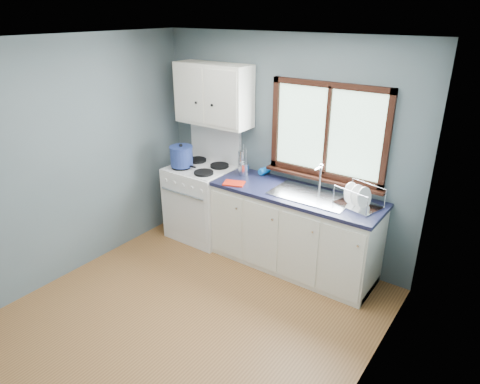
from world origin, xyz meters
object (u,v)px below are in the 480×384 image
Objects in this scene: sink at (310,201)px; stockpot at (181,156)px; thermos at (241,163)px; gas_range at (202,200)px; utensil_crock at (244,169)px; base_cabinets at (293,234)px; skillet at (182,164)px; dish_rack at (358,200)px.

stockpot is at bearing -174.12° from sink.
thermos is at bearing 174.17° from sink.
gas_range is 0.77m from utensil_crock.
base_cabinets is 5.26× the size of skillet.
thermos is 1.45m from dish_rack.
dish_rack is (2.14, 0.22, -0.11)m from stockpot.
stockpot is at bearing -160.49° from utensil_crock.
sink is (1.49, 0.02, 0.37)m from gas_range.
sink is 1.68m from stockpot.
stockpot is 0.79m from utensil_crock.
skillet is at bearing -174.27° from sink.
dish_rack is at bearing 6.45° from sink.
sink is (0.18, -0.00, 0.45)m from base_cabinets.
sink is 0.99m from thermos.
base_cabinets is 1.59m from skillet.
base_cabinets is at bearing 0.82° from gas_range.
sink is 1.67m from skillet.
dish_rack is at bearing 2.12° from gas_range.
gas_range is 1.31m from base_cabinets.
gas_range is at bearing -179.18° from base_cabinets.
base_cabinets is 5.97× the size of stockpot.
stockpot is 0.74m from thermos.
utensil_crock is at bearing -166.34° from dish_rack.
stockpot is (-0.17, -0.15, 0.59)m from gas_range.
utensil_crock is (-0.73, 0.09, 0.59)m from base_cabinets.
stockpot is (-1.65, -0.17, 0.22)m from sink.
gas_range reaches higher than base_cabinets.
base_cabinets is 1.02m from thermos.
sink is 0.93m from utensil_crock.
thermos is (-0.05, 0.01, 0.07)m from utensil_crock.
utensil_crock reaches higher than stockpot.
thermos is at bearing 172.87° from base_cabinets.
thermos is at bearing 172.83° from utensil_crock.
skillet is (-1.66, -0.17, 0.12)m from sink.
gas_range is at bearing -162.68° from dish_rack.
sink is 1.75× the size of dish_rack.
gas_range reaches higher than dish_rack.
dish_rack is at bearing 4.67° from base_cabinets.
sink reaches higher than dish_rack.
base_cabinets is 0.94m from utensil_crock.
sink is at bearing 5.88° from stockpot.
base_cabinets is at bearing -160.13° from dish_rack.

